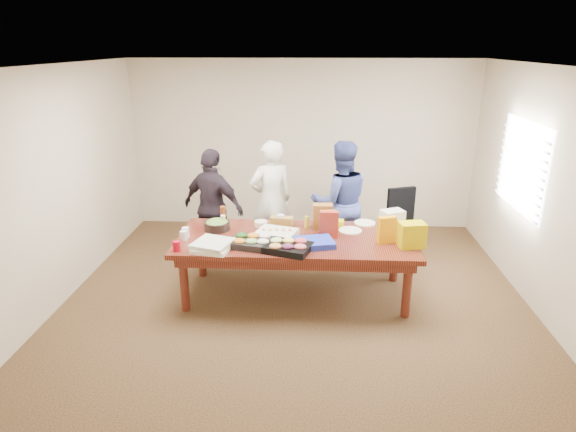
# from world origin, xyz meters

# --- Properties ---
(floor) EXTENTS (5.50, 5.00, 0.02)m
(floor) POSITION_xyz_m (0.00, 0.00, -0.01)
(floor) COLOR #47301E
(floor) RESTS_ON ground
(ceiling) EXTENTS (5.50, 5.00, 0.02)m
(ceiling) POSITION_xyz_m (0.00, 0.00, 2.71)
(ceiling) COLOR white
(ceiling) RESTS_ON wall_back
(wall_back) EXTENTS (5.50, 0.04, 2.70)m
(wall_back) POSITION_xyz_m (0.00, 2.50, 1.35)
(wall_back) COLOR beige
(wall_back) RESTS_ON floor
(wall_front) EXTENTS (5.50, 0.04, 2.70)m
(wall_front) POSITION_xyz_m (0.00, -2.50, 1.35)
(wall_front) COLOR beige
(wall_front) RESTS_ON floor
(wall_left) EXTENTS (0.04, 5.00, 2.70)m
(wall_left) POSITION_xyz_m (-2.75, 0.00, 1.35)
(wall_left) COLOR beige
(wall_left) RESTS_ON floor
(wall_right) EXTENTS (0.04, 5.00, 2.70)m
(wall_right) POSITION_xyz_m (2.75, 0.00, 1.35)
(wall_right) COLOR beige
(wall_right) RESTS_ON floor
(window_panel) EXTENTS (0.03, 1.40, 1.10)m
(window_panel) POSITION_xyz_m (2.72, 0.60, 1.50)
(window_panel) COLOR white
(window_panel) RESTS_ON wall_right
(window_blinds) EXTENTS (0.04, 1.36, 1.00)m
(window_blinds) POSITION_xyz_m (2.68, 0.60, 1.50)
(window_blinds) COLOR beige
(window_blinds) RESTS_ON wall_right
(conference_table) EXTENTS (2.80, 1.20, 0.75)m
(conference_table) POSITION_xyz_m (0.00, 0.00, 0.38)
(conference_table) COLOR #4C1C0F
(conference_table) RESTS_ON floor
(office_chair) EXTENTS (0.64, 0.64, 0.98)m
(office_chair) POSITION_xyz_m (1.42, 1.06, 0.49)
(office_chair) COLOR black
(office_chair) RESTS_ON floor
(person_center) EXTENTS (0.73, 0.63, 1.69)m
(person_center) POSITION_xyz_m (-0.39, 1.12, 0.85)
(person_center) COLOR white
(person_center) RESTS_ON floor
(person_right) EXTENTS (0.92, 0.77, 1.71)m
(person_right) POSITION_xyz_m (0.57, 1.07, 0.85)
(person_right) COLOR #3A4890
(person_right) RESTS_ON floor
(person_left) EXTENTS (1.02, 0.76, 1.61)m
(person_left) POSITION_xyz_m (-1.16, 0.89, 0.81)
(person_left) COLOR black
(person_left) RESTS_ON floor
(veggie_tray) EXTENTS (0.56, 0.48, 0.07)m
(veggie_tray) POSITION_xyz_m (-0.49, -0.27, 0.79)
(veggie_tray) COLOR black
(veggie_tray) RESTS_ON conference_table
(fruit_tray) EXTENTS (0.58, 0.52, 0.07)m
(fruit_tray) POSITION_xyz_m (-0.07, -0.40, 0.79)
(fruit_tray) COLOR black
(fruit_tray) RESTS_ON conference_table
(sheet_cake) EXTENTS (0.52, 0.45, 0.08)m
(sheet_cake) POSITION_xyz_m (-0.23, 0.01, 0.79)
(sheet_cake) COLOR silver
(sheet_cake) RESTS_ON conference_table
(salad_bowl) EXTENTS (0.39, 0.39, 0.10)m
(salad_bowl) POSITION_xyz_m (-0.98, 0.21, 0.80)
(salad_bowl) COLOR black
(salad_bowl) RESTS_ON conference_table
(chip_bag_blue) EXTENTS (0.51, 0.43, 0.07)m
(chip_bag_blue) POSITION_xyz_m (0.20, -0.23, 0.78)
(chip_bag_blue) COLOR #2136C2
(chip_bag_blue) RESTS_ON conference_table
(chip_bag_red) EXTENTS (0.22, 0.09, 0.32)m
(chip_bag_red) POSITION_xyz_m (0.38, 0.04, 0.91)
(chip_bag_red) COLOR #B1311C
(chip_bag_red) RESTS_ON conference_table
(chip_bag_yellow) EXTENTS (0.22, 0.14, 0.31)m
(chip_bag_yellow) POSITION_xyz_m (1.04, -0.10, 0.91)
(chip_bag_yellow) COLOR #F59D07
(chip_bag_yellow) RESTS_ON conference_table
(chip_bag_orange) EXTENTS (0.19, 0.10, 0.28)m
(chip_bag_orange) POSITION_xyz_m (0.37, 0.16, 0.89)
(chip_bag_orange) COLOR #C48236
(chip_bag_orange) RESTS_ON conference_table
(mayo_jar) EXTENTS (0.09, 0.09, 0.14)m
(mayo_jar) POSITION_xyz_m (-0.21, 0.39, 0.82)
(mayo_jar) COLOR white
(mayo_jar) RESTS_ON conference_table
(mustard_bottle) EXTENTS (0.07, 0.07, 0.15)m
(mustard_bottle) POSITION_xyz_m (0.12, 0.33, 0.83)
(mustard_bottle) COLOR yellow
(mustard_bottle) RESTS_ON conference_table
(dressing_bottle) EXTENTS (0.07, 0.07, 0.22)m
(dressing_bottle) POSITION_xyz_m (-0.95, 0.45, 0.86)
(dressing_bottle) COLOR brown
(dressing_bottle) RESTS_ON conference_table
(ranch_bottle) EXTENTS (0.06, 0.06, 0.17)m
(ranch_bottle) POSITION_xyz_m (-0.91, 0.25, 0.84)
(ranch_bottle) COLOR beige
(ranch_bottle) RESTS_ON conference_table
(banana_bunch) EXTENTS (0.22, 0.14, 0.07)m
(banana_bunch) POSITION_xyz_m (0.47, 0.43, 0.79)
(banana_bunch) COLOR #E8EC06
(banana_bunch) RESTS_ON conference_table
(bread_loaf) EXTENTS (0.29, 0.15, 0.11)m
(bread_loaf) POSITION_xyz_m (-0.20, 0.40, 0.81)
(bread_loaf) COLOR olive
(bread_loaf) RESTS_ON conference_table
(kraft_bag) EXTENTS (0.24, 0.15, 0.31)m
(kraft_bag) POSITION_xyz_m (0.31, 0.32, 0.91)
(kraft_bag) COLOR #975B26
(kraft_bag) RESTS_ON conference_table
(red_cup) EXTENTS (0.10, 0.10, 0.11)m
(red_cup) POSITION_xyz_m (-1.30, -0.46, 0.81)
(red_cup) COLOR #B3061D
(red_cup) RESTS_ON conference_table
(clear_cup_a) EXTENTS (0.09, 0.09, 0.11)m
(clear_cup_a) POSITION_xyz_m (-1.30, -0.15, 0.81)
(clear_cup_a) COLOR white
(clear_cup_a) RESTS_ON conference_table
(clear_cup_b) EXTENTS (0.10, 0.10, 0.12)m
(clear_cup_b) POSITION_xyz_m (-1.30, -0.06, 0.81)
(clear_cup_b) COLOR white
(clear_cup_b) RESTS_ON conference_table
(pizza_box_lower) EXTENTS (0.45, 0.45, 0.05)m
(pizza_box_lower) POSITION_xyz_m (-0.91, -0.40, 0.77)
(pizza_box_lower) COLOR white
(pizza_box_lower) RESTS_ON conference_table
(pizza_box_upper) EXTENTS (0.49, 0.49, 0.05)m
(pizza_box_upper) POSITION_xyz_m (-0.91, -0.40, 0.82)
(pizza_box_upper) COLOR beige
(pizza_box_upper) RESTS_ON pizza_box_lower
(plate_a) EXTENTS (0.30, 0.30, 0.02)m
(plate_a) POSITION_xyz_m (0.65, 0.24, 0.76)
(plate_a) COLOR white
(plate_a) RESTS_ON conference_table
(plate_b) EXTENTS (0.34, 0.34, 0.02)m
(plate_b) POSITION_xyz_m (0.85, 0.52, 0.76)
(plate_b) COLOR white
(plate_b) RESTS_ON conference_table
(dip_bowl_a) EXTENTS (0.18, 0.18, 0.06)m
(dip_bowl_a) POSITION_xyz_m (0.31, 0.46, 0.78)
(dip_bowl_a) COLOR beige
(dip_bowl_a) RESTS_ON conference_table
(dip_bowl_b) EXTENTS (0.21, 0.21, 0.07)m
(dip_bowl_b) POSITION_xyz_m (-0.45, 0.36, 0.78)
(dip_bowl_b) COLOR #F1E1C5
(dip_bowl_b) RESTS_ON conference_table
(grocery_bag_white) EXTENTS (0.31, 0.27, 0.28)m
(grocery_bag_white) POSITION_xyz_m (1.15, 0.24, 0.89)
(grocery_bag_white) COLOR white
(grocery_bag_white) RESTS_ON conference_table
(grocery_bag_yellow) EXTENTS (0.31, 0.24, 0.28)m
(grocery_bag_yellow) POSITION_xyz_m (1.30, -0.21, 0.89)
(grocery_bag_yellow) COLOR #DCC803
(grocery_bag_yellow) RESTS_ON conference_table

